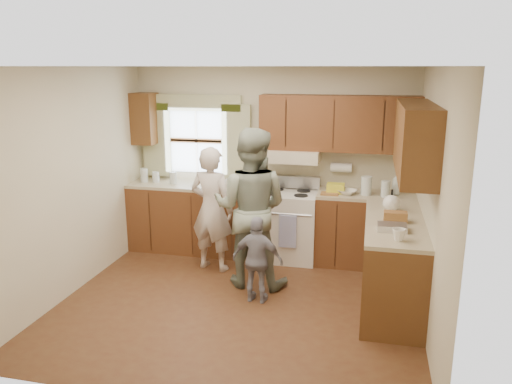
% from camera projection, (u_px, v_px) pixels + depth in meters
% --- Properties ---
extents(room, '(3.80, 3.80, 3.80)m').
position_uv_depth(room, '(238.00, 191.00, 5.13)').
color(room, '#4C2817').
rests_on(room, ground).
extents(kitchen_fixtures, '(3.80, 2.25, 2.15)m').
position_uv_depth(kitchen_fixtures, '(309.00, 206.00, 6.11)').
color(kitchen_fixtures, '#40220D').
rests_on(kitchen_fixtures, ground).
extents(stove, '(0.76, 0.67, 1.07)m').
position_uv_depth(stove, '(288.00, 224.00, 6.61)').
color(stove, silver).
rests_on(stove, ground).
extents(woman_left, '(0.63, 0.48, 1.57)m').
position_uv_depth(woman_left, '(212.00, 209.00, 6.17)').
color(woman_left, beige).
rests_on(woman_left, ground).
extents(woman_right, '(0.92, 0.73, 1.85)m').
position_uv_depth(woman_right, '(251.00, 208.00, 5.71)').
color(woman_right, '#2D4835').
rests_on(woman_right, ground).
extents(child, '(0.58, 0.28, 0.96)m').
position_uv_depth(child, '(258.00, 260.00, 5.35)').
color(child, gray).
rests_on(child, ground).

